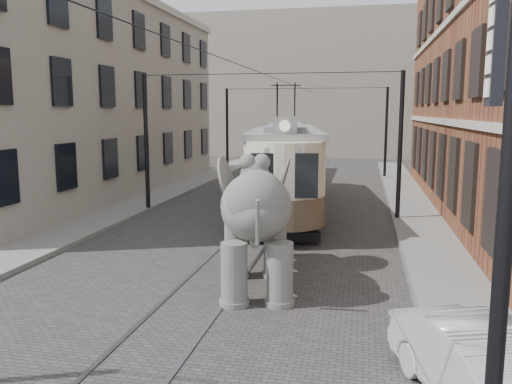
# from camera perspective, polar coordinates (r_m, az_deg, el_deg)

# --- Properties ---
(ground) EXTENTS (120.00, 120.00, 0.00)m
(ground) POSITION_cam_1_polar(r_m,az_deg,el_deg) (16.65, -1.90, -6.57)
(ground) COLOR #423F3D
(tram_rails) EXTENTS (1.54, 80.00, 0.02)m
(tram_rails) POSITION_cam_1_polar(r_m,az_deg,el_deg) (16.64, -1.90, -6.53)
(tram_rails) COLOR slate
(tram_rails) RESTS_ON ground
(sidewalk_right) EXTENTS (2.00, 60.00, 0.15)m
(sidewalk_right) POSITION_cam_1_polar(r_m,az_deg,el_deg) (16.35, 19.18, -7.07)
(sidewalk_right) COLOR slate
(sidewalk_right) RESTS_ON ground
(sidewalk_left) EXTENTS (2.00, 60.00, 0.15)m
(sidewalk_left) POSITION_cam_1_polar(r_m,az_deg,el_deg) (19.17, -21.22, -4.88)
(sidewalk_left) COLOR slate
(sidewalk_left) RESTS_ON ground
(stucco_building) EXTENTS (7.00, 24.00, 10.00)m
(stucco_building) POSITION_cam_1_polar(r_m,az_deg,el_deg) (29.57, -18.63, 9.45)
(stucco_building) COLOR gray
(stucco_building) RESTS_ON ground
(distant_block) EXTENTS (28.00, 10.00, 14.00)m
(distant_block) POSITION_cam_1_polar(r_m,az_deg,el_deg) (55.80, 7.86, 11.32)
(distant_block) COLOR gray
(distant_block) RESTS_ON ground
(catenary) EXTENTS (11.00, 30.20, 6.00)m
(catenary) POSITION_cam_1_polar(r_m,az_deg,el_deg) (21.03, 0.71, 4.94)
(catenary) COLOR black
(catenary) RESTS_ON ground
(tram) EXTENTS (4.90, 14.45, 5.63)m
(tram) POSITION_cam_1_polar(r_m,az_deg,el_deg) (24.00, 3.24, 4.94)
(tram) COLOR beige
(tram) RESTS_ON ground
(elephant) EXTENTS (4.03, 5.84, 3.26)m
(elephant) POSITION_cam_1_polar(r_m,az_deg,el_deg) (12.82, 0.02, -3.69)
(elephant) COLOR #5E5C57
(elephant) RESTS_ON ground
(parked_car) EXTENTS (2.72, 4.10, 1.28)m
(parked_car) POSITION_cam_1_polar(r_m,az_deg,el_deg) (8.74, 23.83, -17.45)
(parked_car) COLOR #AFAFB4
(parked_car) RESTS_ON ground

